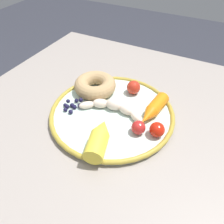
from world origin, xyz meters
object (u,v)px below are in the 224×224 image
object	(u,v)px
blueberry_pile	(72,105)
tomato_far	(134,87)
plate	(112,113)
carrot_yellow	(99,138)
dining_table	(127,153)
carrot_orange	(153,109)
donut	(95,85)
banana	(113,107)
tomato_mid	(157,130)
tomato_near	(138,127)

from	to	relation	value
blueberry_pile	tomato_far	xyz separation A→B (m)	(-0.12, -0.13, 0.01)
plate	carrot_yellow	distance (m)	0.11
dining_table	carrot_orange	distance (m)	0.15
donut	dining_table	bearing A→B (deg)	150.30
dining_table	carrot_orange	size ratio (longest dim) A/B	7.98
banana	plate	bearing A→B (deg)	95.13
carrot_yellow	tomato_mid	xyz separation A→B (m)	(-0.10, -0.08, -0.00)
carrot_yellow	donut	size ratio (longest dim) A/B	0.98
carrot_yellow	tomato_mid	bearing A→B (deg)	-140.75
dining_table	tomato_near	xyz separation A→B (m)	(-0.03, 0.01, 0.13)
carrot_orange	blueberry_pile	bearing A→B (deg)	20.22
carrot_yellow	donut	xyz separation A→B (m)	(0.11, -0.17, -0.00)
banana	tomato_far	xyz separation A→B (m)	(-0.02, -0.09, 0.01)
plate	carrot_orange	bearing A→B (deg)	-156.98
blueberry_pile	banana	bearing A→B (deg)	-159.61
banana	tomato_mid	bearing A→B (deg)	166.87
banana	carrot_yellow	bearing A→B (deg)	102.25
tomato_near	tomato_mid	distance (m)	0.04
plate	donut	bearing A→B (deg)	-34.75
carrot_orange	tomato_mid	world-z (taller)	tomato_mid
carrot_orange	tomato_far	world-z (taller)	tomato_far
tomato_far	dining_table	bearing A→B (deg)	108.86
carrot_yellow	carrot_orange	bearing A→B (deg)	-115.73
tomato_far	tomato_near	bearing A→B (deg)	117.47
banana	carrot_orange	bearing A→B (deg)	-159.95
carrot_orange	donut	world-z (taller)	donut
banana	carrot_yellow	size ratio (longest dim) A/B	1.56
plate	carrot_orange	distance (m)	0.11
carrot_orange	blueberry_pile	xyz separation A→B (m)	(0.20, 0.07, -0.01)
tomato_near	tomato_far	bearing A→B (deg)	-62.53
blueberry_pile	carrot_yellow	bearing A→B (deg)	148.59
tomato_mid	tomato_far	distance (m)	0.17
tomato_mid	tomato_far	size ratio (longest dim) A/B	0.92
dining_table	carrot_yellow	bearing A→B (deg)	68.16
dining_table	tomato_near	bearing A→B (deg)	156.91
blueberry_pile	tomato_near	distance (m)	0.19
dining_table	tomato_far	distance (m)	0.18
banana	tomato_mid	xyz separation A→B (m)	(-0.13, 0.03, 0.01)
dining_table	donut	size ratio (longest dim) A/B	7.88
donut	tomato_far	distance (m)	0.11
dining_table	tomato_mid	world-z (taller)	tomato_mid
banana	blueberry_pile	bearing A→B (deg)	20.39
donut	tomato_near	world-z (taller)	donut
dining_table	carrot_orange	xyz separation A→B (m)	(-0.04, -0.06, 0.13)
tomato_near	tomato_far	distance (m)	0.15
carrot_yellow	tomato_far	size ratio (longest dim) A/B	3.00
dining_table	tomato_mid	bearing A→B (deg)	178.98
banana	tomato_far	bearing A→B (deg)	-100.22
carrot_orange	banana	bearing A→B (deg)	20.05
tomato_far	plate	bearing A→B (deg)	80.62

